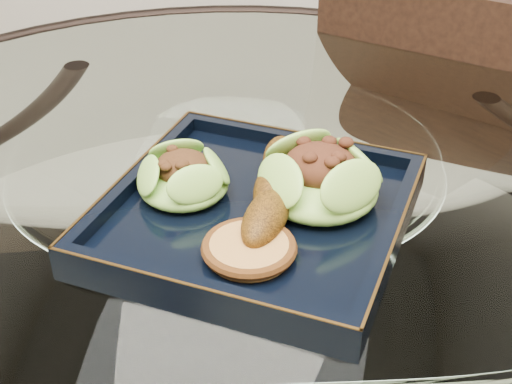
# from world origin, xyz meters

# --- Properties ---
(dining_table) EXTENTS (1.13, 1.13, 0.77)m
(dining_table) POSITION_xyz_m (-0.00, -0.00, 0.60)
(dining_table) COLOR white
(dining_table) RESTS_ON ground
(dining_chair) EXTENTS (0.48, 0.48, 0.85)m
(dining_chair) POSITION_xyz_m (0.17, 0.32, 0.48)
(dining_chair) COLOR #321B10
(dining_chair) RESTS_ON ground
(navy_plate) EXTENTS (0.32, 0.32, 0.02)m
(navy_plate) POSITION_xyz_m (0.04, -0.06, 0.77)
(navy_plate) COLOR black
(navy_plate) RESTS_ON dining_table
(lettuce_wrap_left) EXTENTS (0.10, 0.10, 0.03)m
(lettuce_wrap_left) POSITION_xyz_m (-0.03, -0.04, 0.80)
(lettuce_wrap_left) COLOR #5EAB31
(lettuce_wrap_left) RESTS_ON navy_plate
(lettuce_wrap_right) EXTENTS (0.14, 0.14, 0.04)m
(lettuce_wrap_right) POSITION_xyz_m (0.10, -0.03, 0.80)
(lettuce_wrap_right) COLOR #66A931
(lettuce_wrap_right) RESTS_ON navy_plate
(roasted_plantain) EXTENTS (0.04, 0.18, 0.03)m
(roasted_plantain) POSITION_xyz_m (0.05, -0.04, 0.80)
(roasted_plantain) COLOR brown
(roasted_plantain) RESTS_ON navy_plate
(crumb_patty) EXTENTS (0.09, 0.09, 0.01)m
(crumb_patty) POSITION_xyz_m (0.05, -0.13, 0.79)
(crumb_patty) COLOR #C98A43
(crumb_patty) RESTS_ON navy_plate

